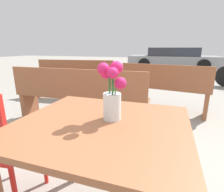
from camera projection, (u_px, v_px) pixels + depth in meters
table_front at (102, 141)px, 0.94m from camera, size 0.90×0.80×0.74m
flower_vase at (112, 95)px, 0.91m from camera, size 0.15×0.15×0.31m
bench_near at (74, 77)px, 3.95m from camera, size 1.82×0.61×0.85m
bench_middle at (77, 95)px, 2.44m from camera, size 1.97×0.42×0.85m
bench_far at (164, 87)px, 3.03m from camera, size 1.52×0.58×0.85m
parked_car at (172, 59)px, 9.27m from camera, size 4.51×2.13×1.12m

